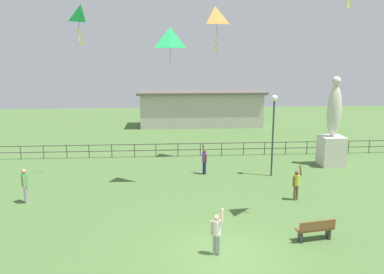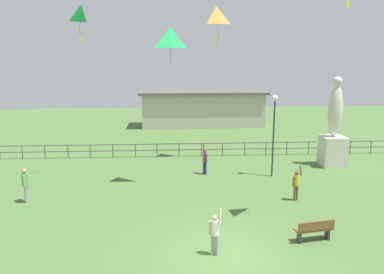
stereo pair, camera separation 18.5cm
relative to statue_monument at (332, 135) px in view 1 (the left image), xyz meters
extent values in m
plane|color=#4C7038|center=(-8.57, -11.10, -1.97)|extent=(80.00, 80.00, 0.00)
cube|color=beige|center=(0.00, 0.00, -1.02)|extent=(1.45, 1.45, 1.91)
ellipsoid|color=beige|center=(0.00, 0.00, 1.56)|extent=(0.90, 0.76, 3.26)
sphere|color=beige|center=(0.00, 0.00, 3.44)|extent=(0.56, 0.56, 0.56)
cylinder|color=#38383D|center=(-4.42, -1.98, 0.25)|extent=(0.10, 0.10, 4.45)
sphere|color=white|center=(-4.42, -1.98, 2.62)|extent=(0.36, 0.36, 0.36)
cube|color=brown|center=(-4.96, -10.19, -1.52)|extent=(1.55, 0.66, 0.06)
cube|color=brown|center=(-4.93, -10.37, -1.30)|extent=(1.49, 0.33, 0.36)
cube|color=#333338|center=(-5.55, -10.30, -1.75)|extent=(0.08, 0.36, 0.45)
cube|color=#333338|center=(-4.37, -10.09, -1.75)|extent=(0.08, 0.36, 0.45)
cylinder|color=brown|center=(-4.21, -5.93, -1.60)|extent=(0.13, 0.13, 0.75)
cylinder|color=brown|center=(-4.35, -5.98, -1.60)|extent=(0.13, 0.13, 0.75)
cylinder|color=gold|center=(-4.28, -5.95, -0.95)|extent=(0.28, 0.28, 0.53)
sphere|color=brown|center=(-4.28, -5.95, -0.58)|extent=(0.20, 0.20, 0.20)
cylinder|color=brown|center=(-4.09, -5.92, -0.48)|extent=(0.16, 0.22, 0.51)
cylinder|color=brown|center=(-4.45, -6.03, -0.99)|extent=(0.08, 0.08, 0.51)
cylinder|color=navy|center=(-8.36, -1.28, -1.59)|extent=(0.13, 0.13, 0.77)
cylinder|color=navy|center=(-8.29, -1.41, -1.59)|extent=(0.13, 0.13, 0.77)
cylinder|color=purple|center=(-8.33, -1.35, -0.93)|extent=(0.28, 0.28, 0.55)
sphere|color=brown|center=(-8.33, -1.35, -0.55)|extent=(0.21, 0.21, 0.21)
cylinder|color=brown|center=(-8.37, -1.16, -0.45)|extent=(0.17, 0.14, 0.52)
cylinder|color=brown|center=(-8.24, -1.51, -0.96)|extent=(0.08, 0.08, 0.52)
cylinder|color=#99999E|center=(-17.38, -5.31, -1.55)|extent=(0.15, 0.15, 0.85)
cylinder|color=#99999E|center=(-17.36, -5.48, -1.55)|extent=(0.15, 0.15, 0.85)
cylinder|color=#4CB259|center=(-17.37, -5.39, -0.82)|extent=(0.31, 0.31, 0.60)
sphere|color=tan|center=(-17.37, -5.39, -0.40)|extent=(0.23, 0.23, 0.23)
cylinder|color=tan|center=(-17.40, -5.19, -0.86)|extent=(0.09, 0.09, 0.57)
cylinder|color=tan|center=(-17.35, -5.60, -0.86)|extent=(0.09, 0.09, 0.57)
cylinder|color=#99999E|center=(-8.81, -11.12, -1.59)|extent=(0.13, 0.13, 0.77)
cylinder|color=#99999E|center=(-8.95, -11.06, -1.59)|extent=(0.13, 0.13, 0.77)
cylinder|color=white|center=(-8.88, -11.09, -0.93)|extent=(0.28, 0.28, 0.54)
sphere|color=beige|center=(-8.88, -11.09, -0.56)|extent=(0.21, 0.21, 0.21)
cylinder|color=beige|center=(-8.72, -11.20, -0.45)|extent=(0.13, 0.17, 0.52)
cylinder|color=beige|center=(-9.06, -11.02, -0.97)|extent=(0.08, 0.08, 0.52)
pyramid|color=orange|center=(-7.30, 2.41, 7.38)|extent=(1.16, 0.89, 1.17)
cylinder|color=#4C381E|center=(-7.26, 2.03, 6.80)|extent=(0.10, 0.78, 1.17)
cube|color=yellow|center=(-7.19, 2.07, 6.17)|extent=(0.09, 0.04, 0.20)
cube|color=yellow|center=(-7.31, 2.00, 5.95)|extent=(0.10, 0.04, 0.20)
cube|color=yellow|center=(-7.23, 2.05, 5.73)|extent=(0.08, 0.03, 0.20)
cube|color=yellow|center=(-7.36, 1.98, 5.51)|extent=(0.11, 0.02, 0.21)
cube|color=yellow|center=(-7.22, 2.05, 5.29)|extent=(0.09, 0.02, 0.20)
pyramid|color=#1EB759|center=(-10.31, -2.83, 5.79)|extent=(1.17, 0.77, 1.09)
cylinder|color=#4C381E|center=(-10.32, -3.19, 5.25)|extent=(0.03, 0.74, 1.09)
cube|color=white|center=(-10.33, -3.20, 4.67)|extent=(0.10, 0.03, 0.21)
cube|color=white|center=(-10.41, -3.24, 4.45)|extent=(0.09, 0.05, 0.20)
cube|color=white|center=(-10.26, -3.16, 4.23)|extent=(0.11, 0.04, 0.21)
pyramid|color=#1EB759|center=(-15.02, -1.58, 7.19)|extent=(0.84, 0.89, 0.91)
cylinder|color=#4C381E|center=(-15.16, -1.45, 6.74)|extent=(0.31, 0.27, 0.91)
cube|color=yellow|center=(-15.25, -1.50, 6.30)|extent=(0.11, 0.04, 0.21)
cube|color=yellow|center=(-15.12, -1.43, 6.08)|extent=(0.11, 0.03, 0.21)
cube|color=yellow|center=(-15.21, -1.48, 5.86)|extent=(0.09, 0.04, 0.20)
cube|color=yellow|center=(-15.08, -1.41, 5.64)|extent=(0.11, 0.01, 0.21)
cube|color=yellow|center=(-3.57, -8.59, 6.90)|extent=(0.10, 0.04, 0.21)
cylinder|color=#4C4742|center=(-20.45, 2.90, -1.50)|extent=(0.06, 0.06, 0.95)
cylinder|color=#4C4742|center=(-18.94, 2.90, -1.50)|extent=(0.06, 0.06, 0.95)
cylinder|color=#4C4742|center=(-17.38, 2.90, -1.50)|extent=(0.06, 0.06, 0.95)
cylinder|color=#4C4742|center=(-15.87, 2.90, -1.50)|extent=(0.06, 0.06, 0.95)
cylinder|color=#4C4742|center=(-14.32, 2.90, -1.50)|extent=(0.06, 0.06, 0.95)
cylinder|color=#4C4742|center=(-12.76, 2.90, -1.50)|extent=(0.06, 0.06, 0.95)
cylinder|color=#4C4742|center=(-11.28, 2.90, -1.50)|extent=(0.06, 0.06, 0.95)
cylinder|color=#4C4742|center=(-9.75, 2.90, -1.50)|extent=(0.06, 0.06, 0.95)
cylinder|color=#4C4742|center=(-8.17, 2.90, -1.50)|extent=(0.06, 0.06, 0.95)
cylinder|color=#4C4742|center=(-6.68, 2.90, -1.50)|extent=(0.06, 0.06, 0.95)
cylinder|color=#4C4742|center=(-5.11, 2.90, -1.50)|extent=(0.06, 0.06, 0.95)
cylinder|color=#4C4742|center=(-3.59, 2.90, -1.50)|extent=(0.06, 0.06, 0.95)
cylinder|color=#4C4742|center=(-2.07, 2.90, -1.50)|extent=(0.06, 0.06, 0.95)
cylinder|color=#4C4742|center=(-0.51, 2.90, -1.50)|extent=(0.06, 0.06, 0.95)
cylinder|color=#4C4742|center=(1.01, 2.90, -1.50)|extent=(0.06, 0.06, 0.95)
cylinder|color=#4C4742|center=(2.55, 2.90, -1.50)|extent=(0.06, 0.06, 0.95)
cylinder|color=#4C4742|center=(4.09, 2.90, -1.50)|extent=(0.06, 0.06, 0.95)
cube|color=#4C4742|center=(-8.57, 2.90, -1.06)|extent=(36.00, 0.05, 0.05)
cube|color=#4C4742|center=(-8.57, 2.90, -1.50)|extent=(36.00, 0.05, 0.05)
cube|color=#B7B2A3|center=(-7.00, 14.90, -0.36)|extent=(11.85, 3.33, 3.22)
cube|color=#59544C|center=(-7.00, 14.90, 1.37)|extent=(12.45, 3.93, 0.24)
camera|label=1|loc=(-10.68, -24.03, 5.07)|focal=37.14mm
camera|label=2|loc=(-10.50, -24.04, 5.07)|focal=37.14mm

